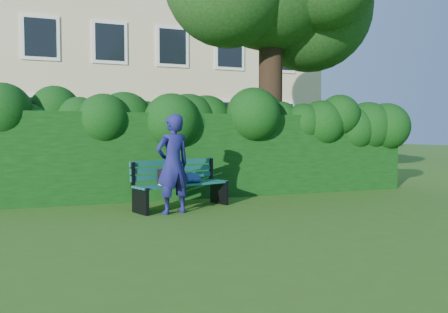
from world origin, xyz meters
name	(u,v)px	position (x,y,z in m)	size (l,w,h in m)	color
ground	(236,212)	(0.00, 0.00, 0.00)	(80.00, 80.00, 0.00)	#36571B
apartment_building	(128,35)	(0.00, 13.99, 6.00)	(16.00, 8.08, 12.00)	beige
hedge	(200,155)	(0.00, 2.20, 0.90)	(10.00, 1.00, 1.80)	#0B330B
park_bench	(180,181)	(-0.80, 0.75, 0.50)	(1.90, 1.14, 0.89)	#0F4E4D
man_reading	(173,164)	(-1.05, 0.27, 0.85)	(0.62, 0.41, 1.71)	navy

